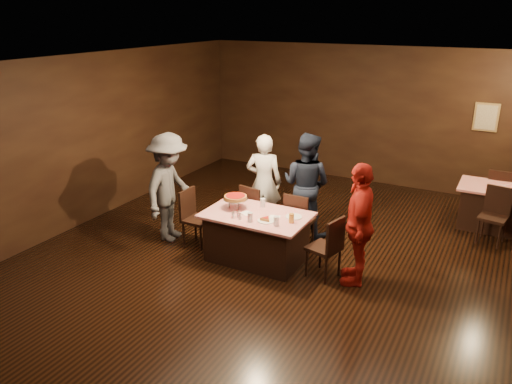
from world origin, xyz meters
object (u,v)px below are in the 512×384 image
at_px(diner_red_shirt, 359,224).
at_px(glass_amber, 291,218).
at_px(glass_front_left, 250,217).
at_px(chair_far_left, 257,211).
at_px(chair_far_right, 300,219).
at_px(pizza_stand, 235,197).
at_px(glass_back, 263,203).
at_px(chair_end_left, 198,218).
at_px(plate_empty, 294,217).
at_px(glass_front_right, 276,221).
at_px(main_table, 257,237).
at_px(diner_white_jacket, 264,182).
at_px(chair_back_far, 499,193).
at_px(diner_grey_knit, 169,188).
at_px(back_table, 495,208).
at_px(diner_navy_hoodie, 306,184).
at_px(chair_back_near, 493,216).
at_px(chair_end_right, 324,247).

height_order(diner_red_shirt, glass_amber, diner_red_shirt).
bearing_deg(glass_amber, glass_front_left, -155.56).
relative_size(chair_far_left, chair_far_right, 1.00).
height_order(chair_far_right, glass_front_left, chair_far_right).
xyz_separation_m(pizza_stand, glass_back, (0.35, 0.25, -0.11)).
distance_m(chair_end_left, diner_red_shirt, 2.70).
bearing_deg(plate_empty, chair_far_left, 147.72).
distance_m(diner_red_shirt, glass_front_right, 1.17).
bearing_deg(plate_empty, main_table, -164.74).
height_order(plate_empty, glass_amber, glass_amber).
bearing_deg(plate_empty, pizza_stand, -173.99).
bearing_deg(chair_far_left, diner_white_jacket, -69.80).
distance_m(chair_back_far, diner_grey_knit, 6.08).
xyz_separation_m(chair_back_far, diner_white_jacket, (-3.65, -2.53, 0.38)).
bearing_deg(chair_far_right, chair_far_left, -0.04).
relative_size(chair_far_left, glass_back, 6.79).
distance_m(main_table, chair_end_left, 1.10).
bearing_deg(back_table, chair_far_left, -146.97).
height_order(chair_end_left, glass_back, chair_end_left).
xyz_separation_m(chair_end_left, glass_front_left, (1.15, -0.30, 0.37)).
distance_m(chair_end_left, diner_navy_hoodie, 1.92).
distance_m(back_table, diner_white_jacket, 4.15).
height_order(main_table, back_table, same).
distance_m(glass_front_right, glass_amber, 0.25).
relative_size(chair_back_near, glass_front_left, 6.79).
xyz_separation_m(back_table, diner_red_shirt, (-1.61, -2.99, 0.51)).
height_order(chair_end_right, pizza_stand, pizza_stand).
relative_size(chair_end_right, pizza_stand, 2.50).
xyz_separation_m(main_table, chair_end_left, (-1.10, 0.00, 0.09)).
bearing_deg(chair_back_far, chair_back_near, 89.81).
bearing_deg(diner_navy_hoodie, diner_white_jacket, 14.57).
xyz_separation_m(diner_red_shirt, glass_front_left, (-1.52, -0.39, -0.05)).
bearing_deg(diner_red_shirt, main_table, -102.99).
bearing_deg(chair_far_right, glass_front_left, 71.52).
distance_m(diner_white_jacket, diner_red_shirt, 2.30).
height_order(chair_far_left, plate_empty, chair_far_left).
xyz_separation_m(back_table, chair_end_right, (-2.08, -3.08, 0.09)).
xyz_separation_m(chair_far_left, chair_end_right, (1.50, -0.75, 0.00)).
distance_m(diner_white_jacket, glass_back, 0.95).
height_order(back_table, diner_navy_hoodie, diner_navy_hoodie).
bearing_deg(diner_grey_knit, chair_back_near, -71.30).
relative_size(diner_navy_hoodie, glass_front_left, 12.83).
bearing_deg(chair_end_right, glass_front_right, -54.31).
relative_size(chair_back_far, pizza_stand, 2.50).
bearing_deg(glass_back, chair_end_right, -14.62).
xyz_separation_m(chair_end_left, plate_empty, (1.65, 0.15, 0.30)).
distance_m(back_table, chair_end_right, 3.72).
bearing_deg(diner_red_shirt, pizza_stand, -105.12).
xyz_separation_m(main_table, diner_grey_knit, (-1.64, 0.00, 0.54)).
height_order(back_table, plate_empty, plate_empty).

